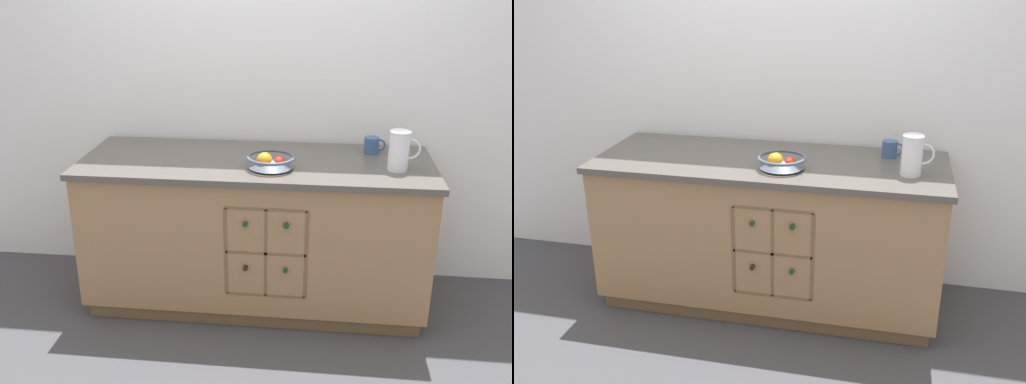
# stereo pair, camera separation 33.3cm
# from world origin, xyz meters

# --- Properties ---
(ground_plane) EXTENTS (14.00, 14.00, 0.00)m
(ground_plane) POSITION_xyz_m (0.00, 0.00, 0.00)
(ground_plane) COLOR #424247
(back_wall) EXTENTS (4.40, 0.06, 2.55)m
(back_wall) POSITION_xyz_m (0.00, 0.43, 1.27)
(back_wall) COLOR white
(back_wall) RESTS_ON ground_plane
(kitchen_island) EXTENTS (2.01, 0.76, 0.90)m
(kitchen_island) POSITION_xyz_m (0.00, -0.00, 0.46)
(kitchen_island) COLOR brown
(kitchen_island) RESTS_ON ground_plane
(fruit_bowl) EXTENTS (0.27, 0.27, 0.09)m
(fruit_bowl) POSITION_xyz_m (0.09, -0.14, 0.95)
(fruit_bowl) COLOR #4C5666
(fruit_bowl) RESTS_ON kitchen_island
(white_pitcher) EXTENTS (0.17, 0.11, 0.22)m
(white_pitcher) POSITION_xyz_m (0.79, -0.09, 1.02)
(white_pitcher) COLOR white
(white_pitcher) RESTS_ON kitchen_island
(ceramic_mug) EXTENTS (0.13, 0.09, 0.10)m
(ceramic_mug) POSITION_xyz_m (0.67, 0.20, 0.95)
(ceramic_mug) COLOR #385684
(ceramic_mug) RESTS_ON kitchen_island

